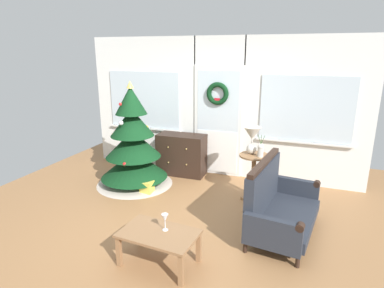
% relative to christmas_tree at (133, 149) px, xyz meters
% --- Properties ---
extents(ground_plane, '(6.76, 6.76, 0.00)m').
position_rel_christmas_tree_xyz_m(ground_plane, '(1.23, -1.05, -0.65)').
color(ground_plane, '#996B42').
extents(back_wall_with_door, '(5.20, 0.19, 2.55)m').
position_rel_christmas_tree_xyz_m(back_wall_with_door, '(1.23, 1.03, 0.64)').
color(back_wall_with_door, white).
rests_on(back_wall_with_door, ground).
extents(christmas_tree, '(1.34, 1.34, 1.82)m').
position_rel_christmas_tree_xyz_m(christmas_tree, '(0.00, 0.00, 0.00)').
color(christmas_tree, '#4C331E').
rests_on(christmas_tree, ground).
extents(dresser_cabinet, '(0.91, 0.46, 0.78)m').
position_rel_christmas_tree_xyz_m(dresser_cabinet, '(0.60, 0.74, -0.26)').
color(dresser_cabinet, black).
rests_on(dresser_cabinet, ground).
extents(settee_sofa, '(0.87, 1.47, 0.96)m').
position_rel_christmas_tree_xyz_m(settee_sofa, '(2.54, -0.75, -0.27)').
color(settee_sofa, black).
rests_on(settee_sofa, ground).
extents(side_table, '(0.50, 0.48, 0.70)m').
position_rel_christmas_tree_xyz_m(side_table, '(2.06, 0.24, -0.15)').
color(side_table, '#8E6642').
rests_on(side_table, ground).
extents(table_lamp, '(0.28, 0.28, 0.44)m').
position_rel_christmas_tree_xyz_m(table_lamp, '(2.00, 0.28, 0.34)').
color(table_lamp, silver).
rests_on(table_lamp, side_table).
extents(flower_vase, '(0.11, 0.10, 0.35)m').
position_rel_christmas_tree_xyz_m(flower_vase, '(2.16, 0.18, 0.17)').
color(flower_vase, beige).
rests_on(flower_vase, side_table).
extents(coffee_table, '(0.88, 0.58, 0.39)m').
position_rel_christmas_tree_xyz_m(coffee_table, '(1.41, -1.89, -0.32)').
color(coffee_table, '#8E6642').
rests_on(coffee_table, ground).
extents(wine_glass, '(0.08, 0.08, 0.20)m').
position_rel_christmas_tree_xyz_m(wine_glass, '(1.46, -1.83, -0.12)').
color(wine_glass, silver).
rests_on(wine_glass, coffee_table).
extents(gift_box, '(0.20, 0.18, 0.20)m').
position_rel_christmas_tree_xyz_m(gift_box, '(0.39, -0.27, -0.55)').
color(gift_box, '#D8C64C').
rests_on(gift_box, ground).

